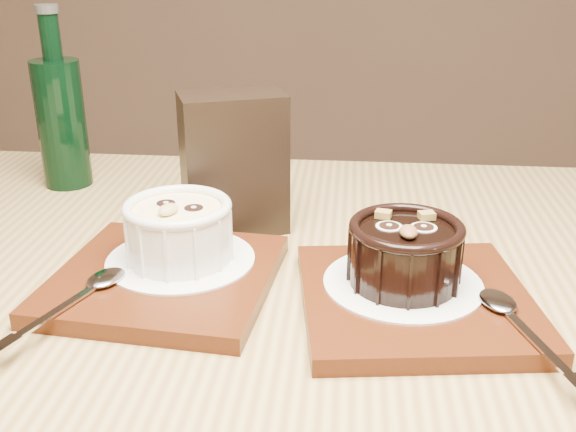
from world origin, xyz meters
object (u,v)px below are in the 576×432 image
tray_right (415,300)px  condiment_stand (234,163)px  ramekin_dark (405,250)px  tray_left (165,278)px  table (263,405)px  ramekin_white (179,228)px  green_bottle (61,119)px

tray_right → condiment_stand: 0.23m
tray_right → ramekin_dark: (-0.01, 0.01, 0.04)m
ramekin_dark → condiment_stand: 0.21m
tray_left → ramekin_dark: ramekin_dark is taller
table → ramekin_dark: bearing=14.6°
tray_left → ramekin_white: (0.01, 0.02, 0.04)m
ramekin_dark → ramekin_white: bearing=171.7°
ramekin_dark → green_bottle: 0.46m
green_bottle → condiment_stand: bearing=-28.2°
ramekin_white → table: bearing=-18.7°
tray_right → condiment_stand: size_ratio=1.29×
tray_left → green_bottle: bearing=125.9°
ramekin_white → condiment_stand: (0.03, 0.11, 0.02)m
tray_left → tray_right: (0.21, -0.02, 0.00)m
ramekin_white → green_bottle: size_ratio=0.45×
green_bottle → ramekin_white: bearing=-50.2°
table → tray_left: tray_left is taller
tray_right → table: bearing=-172.3°
ramekin_white → tray_right: ramekin_white is taller
tray_left → ramekin_dark: size_ratio=1.95×
tray_left → ramekin_dark: bearing=-2.6°
condiment_stand → green_bottle: size_ratio=0.67×
table → green_bottle: (-0.26, 0.29, 0.17)m
tray_right → condiment_stand: condiment_stand is taller
tray_left → green_bottle: green_bottle is taller
table → condiment_stand: condiment_stand is taller
table → ramekin_white: 0.17m
tray_right → ramekin_dark: size_ratio=1.95×
green_bottle → tray_left: bearing=-54.1°
ramekin_white → ramekin_dark: size_ratio=1.01×
green_bottle → ramekin_dark: bearing=-34.0°
tray_left → condiment_stand: bearing=71.6°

